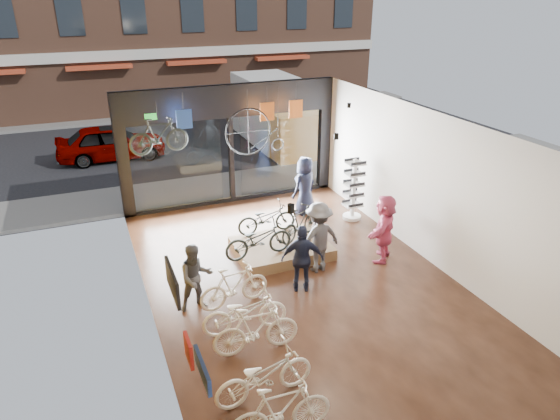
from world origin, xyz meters
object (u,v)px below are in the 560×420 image
floor_bike_1 (280,411)px  street_car (111,142)px  hung_bike (159,136)px  display_platform (281,248)px  customer_3 (318,237)px  box_truck (282,115)px  display_bike_right (266,218)px  floor_bike_5 (234,286)px  sunglasses_rack (353,189)px  floor_bike_2 (264,375)px  customer_1 (196,277)px  display_bike_left (258,240)px  floor_bike_3 (256,329)px  customer_4 (305,186)px  floor_bike_4 (245,312)px  customer_5 (384,228)px  customer_2 (302,259)px  display_bike_mid (300,223)px  penny_farthing (258,133)px

floor_bike_1 → street_car: bearing=6.9°
hung_bike → display_platform: bearing=-137.2°
floor_bike_1 → customer_3: bearing=-29.9°
box_truck → display_bike_right: 9.11m
floor_bike_5 → sunglasses_rack: bearing=-64.1°
street_car → floor_bike_2: bearing=-175.3°
floor_bike_5 → customer_1: 0.86m
floor_bike_1 → display_bike_left: bearing=-13.6°
box_truck → sunglasses_rack: box_truck is taller
floor_bike_3 → hung_bike: size_ratio=1.07×
floor_bike_2 → customer_3: (2.72, 3.47, 0.43)m
customer_3 → hung_bike: hung_bike is taller
box_truck → customer_4: bearing=-106.6°
floor_bike_5 → floor_bike_1: bearing=166.8°
floor_bike_4 → customer_5: 4.51m
floor_bike_3 → customer_2: (1.71, 1.63, 0.32)m
display_platform → customer_3: size_ratio=1.33×
street_car → customer_1: size_ratio=2.74×
hung_bike → floor_bike_2: bearing=176.3°
display_platform → customer_3: 1.45m
floor_bike_3 → customer_3: size_ratio=0.93×
display_bike_left → hung_bike: 3.83m
street_car → display_platform: (3.40, -9.99, -0.57)m
customer_4 → sunglasses_rack: bearing=116.8°
display_bike_right → customer_4: (1.79, 1.40, 0.19)m
floor_bike_5 → customer_3: 2.50m
floor_bike_3 → box_truck: bearing=-20.2°
floor_bike_2 → floor_bike_5: 2.83m
customer_1 → display_bike_mid: bearing=23.5°
display_bike_left → customer_2: bearing=-160.8°
display_bike_mid → display_bike_right: (-0.70, 0.67, -0.03)m
customer_1 → display_platform: bearing=27.2°
customer_3 → sunglasses_rack: (2.32, 2.36, 0.04)m
box_truck → floor_bike_1: bearing=-112.4°
sunglasses_rack → hung_bike: 5.84m
display_bike_right → floor_bike_2: bearing=160.8°
display_bike_left → customer_4: size_ratio=0.96×
customer_4 → hung_bike: hung_bike is taller
customer_1 → floor_bike_1: bearing=-88.3°
display_bike_mid → sunglasses_rack: 2.55m
floor_bike_5 → display_platform: floor_bike_5 is taller
floor_bike_5 → customer_1: customer_1 is taller
penny_farthing → customer_4: bearing=-34.3°
display_platform → customer_3: (0.52, -1.12, 0.76)m
customer_5 → penny_farthing: (-1.86, 4.22, 1.61)m
street_car → display_bike_mid: size_ratio=2.79×
floor_bike_5 → street_car: bearing=0.5°
floor_bike_5 → display_bike_right: display_bike_right is taller
box_truck → display_bike_left: 10.43m
floor_bike_4 → display_bike_left: display_bike_left is taller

